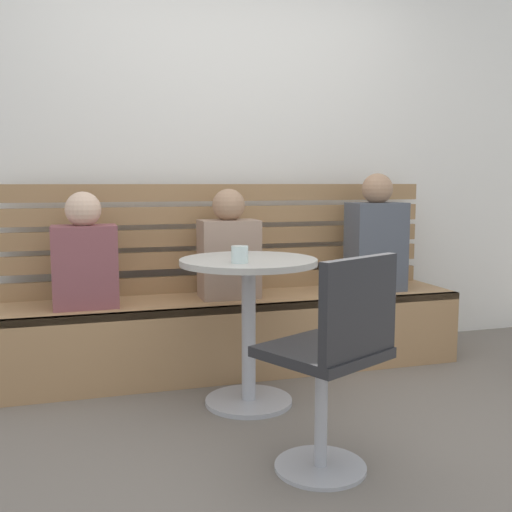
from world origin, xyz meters
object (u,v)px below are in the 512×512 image
(booth_bench, at_px, (237,333))
(cup_espresso_small, at_px, (242,252))
(cup_glass_short, at_px, (240,254))
(person_child_left, at_px, (85,257))
(cafe_table, at_px, (249,303))
(person_child_middle, at_px, (229,250))
(person_adult, at_px, (376,239))
(white_chair, at_px, (335,357))

(booth_bench, distance_m, cup_espresso_small, 0.74)
(booth_bench, distance_m, cup_glass_short, 0.91)
(person_child_left, bearing_deg, cup_glass_short, -43.73)
(cafe_table, xyz_separation_m, person_child_middle, (0.04, 0.56, 0.20))
(cafe_table, distance_m, cup_espresso_small, 0.26)
(person_adult, xyz_separation_m, cup_glass_short, (-1.06, -0.66, 0.01))
(person_child_middle, xyz_separation_m, cup_espresso_small, (-0.06, -0.49, 0.05))
(booth_bench, xyz_separation_m, person_child_left, (-0.86, -0.03, 0.49))
(person_adult, bearing_deg, white_chair, -123.32)
(white_chair, bearing_deg, cup_glass_short, 105.42)
(booth_bench, xyz_separation_m, person_child_middle, (-0.05, 0.00, 0.50))
(cafe_table, bearing_deg, person_child_left, 145.85)
(person_child_left, relative_size, person_child_middle, 0.98)
(person_child_left, bearing_deg, cup_espresso_small, -31.04)
(cafe_table, distance_m, white_chair, 0.82)
(booth_bench, distance_m, cafe_table, 0.64)
(cup_glass_short, bearing_deg, person_adult, 31.99)
(white_chair, xyz_separation_m, cup_espresso_small, (-0.12, 0.88, 0.30))
(person_child_left, bearing_deg, white_chair, -56.71)
(white_chair, relative_size, cup_glass_short, 10.63)
(booth_bench, bearing_deg, person_adult, -1.82)
(cup_glass_short, bearing_deg, white_chair, -74.58)
(cafe_table, bearing_deg, cup_glass_short, -120.97)
(cafe_table, xyz_separation_m, person_child_left, (-0.77, 0.52, 0.20))
(person_child_middle, bearing_deg, cafe_table, -94.31)
(person_adult, height_order, cup_glass_short, person_adult)
(white_chair, bearing_deg, cafe_table, 97.31)
(person_child_left, height_order, cup_espresso_small, person_child_left)
(cup_glass_short, bearing_deg, person_child_left, 136.27)
(booth_bench, distance_m, person_child_middle, 0.50)
(cafe_table, xyz_separation_m, person_adult, (0.98, 0.53, 0.25))
(cup_espresso_small, bearing_deg, booth_bench, 77.90)
(cup_espresso_small, bearing_deg, cup_glass_short, -107.71)
(white_chair, distance_m, person_adult, 1.63)
(cafe_table, xyz_separation_m, white_chair, (0.10, -0.81, -0.05))
(white_chair, distance_m, person_child_left, 1.61)
(cafe_table, height_order, cup_glass_short, cup_glass_short)
(white_chair, xyz_separation_m, person_child_middle, (-0.06, 1.37, 0.26))
(white_chair, height_order, person_child_left, person_child_left)
(white_chair, bearing_deg, person_child_left, 123.29)
(white_chair, bearing_deg, booth_bench, 90.64)
(person_adult, bearing_deg, person_child_left, -179.78)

